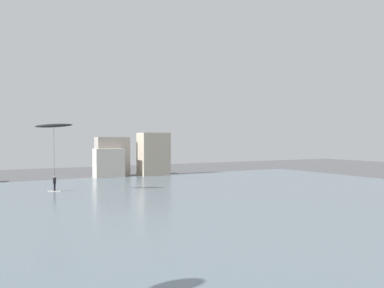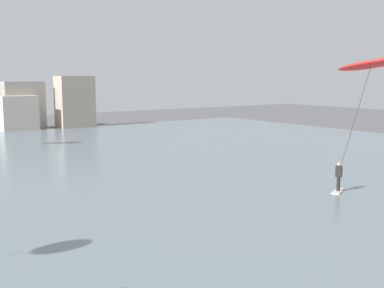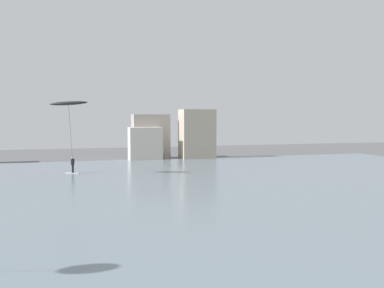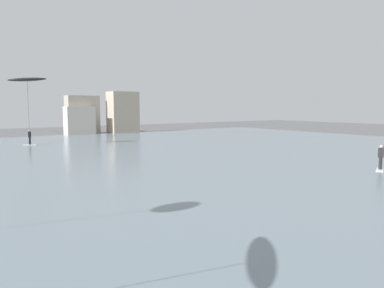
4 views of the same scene
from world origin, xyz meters
name	(u,v)px [view 3 (image 3 of 4)]	position (x,y,z in m)	size (l,w,h in m)	color
water_bay	(82,198)	(0.00, 30.49, 0.05)	(84.00, 52.00, 0.10)	slate
far_shore_buildings	(71,137)	(0.19, 57.28, 3.05)	(38.75, 5.25, 7.99)	#A89E93
kitesurfer_black	(69,108)	(-0.44, 42.87, 6.53)	(3.91, 3.57, 7.16)	silver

